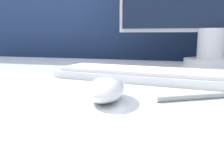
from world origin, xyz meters
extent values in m
cube|color=navy|center=(0.00, 0.65, 0.68)|extent=(5.00, 0.03, 1.36)
ellipsoid|color=white|center=(0.04, -0.12, 0.78)|extent=(0.07, 0.12, 0.03)
cube|color=silver|center=(0.06, 0.07, 0.78)|extent=(0.38, 0.17, 0.02)
cube|color=silver|center=(0.06, 0.07, 0.79)|extent=(0.36, 0.15, 0.01)
cylinder|color=silver|center=(0.23, 0.41, 0.78)|extent=(0.16, 0.16, 0.02)
cylinder|color=silver|center=(0.23, 0.41, 0.83)|extent=(0.08, 0.08, 0.10)
cylinder|color=#99999E|center=(0.18, -0.08, 0.77)|extent=(0.12, 0.08, 0.01)
camera|label=1|loc=(0.16, -0.48, 0.86)|focal=42.00mm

